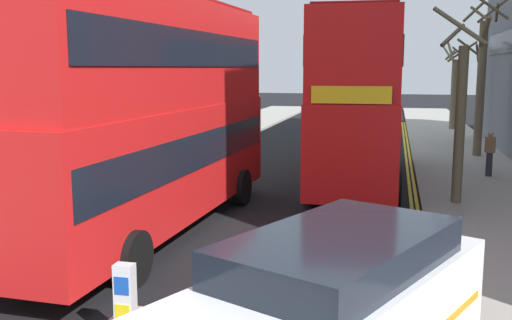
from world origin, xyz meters
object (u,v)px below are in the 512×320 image
(double_decker_bus_away, at_px, (149,108))
(pedestrian_far, at_px, (490,153))
(keep_left_bollard, at_px, (125,305))
(double_decker_bus_oncoming, at_px, (357,96))

(double_decker_bus_away, bearing_deg, pedestrian_far, 45.04)
(keep_left_bollard, height_order, double_decker_bus_oncoming, double_decker_bus_oncoming)
(double_decker_bus_oncoming, bearing_deg, double_decker_bus_away, -120.92)
(double_decker_bus_oncoming, bearing_deg, pedestrian_far, 19.94)
(double_decker_bus_away, distance_m, double_decker_bus_oncoming, 8.56)
(double_decker_bus_oncoming, xyz_separation_m, pedestrian_far, (4.60, 1.67, -2.04))
(pedestrian_far, bearing_deg, double_decker_bus_away, -134.96)
(keep_left_bollard, height_order, double_decker_bus_away, double_decker_bus_away)
(double_decker_bus_oncoming, height_order, pedestrian_far, double_decker_bus_oncoming)
(keep_left_bollard, relative_size, double_decker_bus_away, 0.10)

